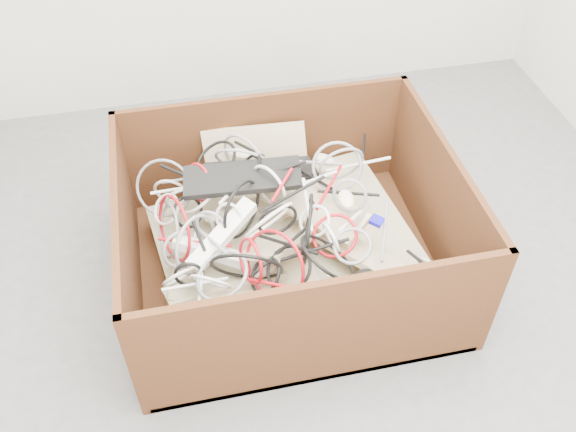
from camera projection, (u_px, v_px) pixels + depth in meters
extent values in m
plane|color=#525254|center=(333.00, 301.00, 2.43)|extent=(3.00, 3.00, 0.00)
cube|color=#361C0D|center=(289.00, 270.00, 2.53)|extent=(1.21, 1.01, 0.03)
cube|color=#361C0D|center=(265.00, 146.00, 2.69)|extent=(1.21, 0.02, 0.53)
cube|color=#361C0D|center=(322.00, 335.00, 2.01)|extent=(1.21, 0.03, 0.53)
cube|color=#361C0D|center=(438.00, 204.00, 2.44)|extent=(0.03, 0.96, 0.53)
cube|color=#361C0D|center=(128.00, 252.00, 2.26)|extent=(0.02, 0.96, 0.53)
cube|color=tan|center=(288.00, 254.00, 2.49)|extent=(1.07, 0.92, 0.20)
cube|color=tan|center=(266.00, 258.00, 2.37)|extent=(0.76, 0.68, 0.21)
cube|color=beige|center=(252.00, 220.00, 2.47)|extent=(0.45, 0.28, 0.14)
cube|color=beige|center=(341.00, 218.00, 2.49)|extent=(0.32, 0.43, 0.18)
cube|color=beige|center=(295.00, 278.00, 2.25)|extent=(0.24, 0.45, 0.07)
cube|color=beige|center=(225.00, 284.00, 2.22)|extent=(0.44, 0.22, 0.11)
cube|color=beige|center=(359.00, 253.00, 2.28)|extent=(0.37, 0.43, 0.11)
cube|color=beige|center=(254.00, 144.00, 2.58)|extent=(0.42, 0.16, 0.19)
cube|color=beige|center=(287.00, 241.00, 2.28)|extent=(0.38, 0.37, 0.25)
cube|color=beige|center=(314.00, 207.00, 2.34)|extent=(0.38, 0.43, 0.08)
cube|color=black|center=(261.00, 171.00, 2.42)|extent=(0.43, 0.16, 0.10)
cube|color=black|center=(242.00, 177.00, 2.26)|extent=(0.44, 0.20, 0.05)
ellipsoid|color=beige|center=(216.00, 215.00, 2.32)|extent=(0.11, 0.08, 0.03)
ellipsoid|color=beige|center=(325.00, 160.00, 2.52)|extent=(0.10, 0.11, 0.03)
ellipsoid|color=beige|center=(262.00, 270.00, 2.16)|extent=(0.10, 0.08, 0.03)
ellipsoid|color=beige|center=(346.00, 199.00, 2.19)|extent=(0.06, 0.10, 0.03)
ellipsoid|color=beige|center=(240.00, 154.00, 2.45)|extent=(0.11, 0.09, 0.03)
ellipsoid|color=black|center=(368.00, 275.00, 2.16)|extent=(0.10, 0.07, 0.03)
cube|color=white|center=(222.00, 235.00, 2.16)|extent=(0.28, 0.24, 0.13)
cube|color=white|center=(208.00, 251.00, 2.18)|extent=(0.25, 0.15, 0.08)
cube|color=#0F0BAD|center=(377.00, 221.00, 2.22)|extent=(0.06, 0.06, 0.03)
torus|color=#AD0C16|center=(174.00, 228.00, 2.23)|extent=(0.14, 0.32, 0.34)
torus|color=gray|center=(337.00, 167.00, 2.34)|extent=(0.27, 0.17, 0.22)
torus|color=black|center=(189.00, 274.00, 2.09)|extent=(0.15, 0.03, 0.15)
torus|color=black|center=(247.00, 267.00, 2.09)|extent=(0.34, 0.14, 0.33)
torus|color=#AD0C16|center=(335.00, 236.00, 2.12)|extent=(0.21, 0.21, 0.10)
torus|color=silver|center=(170.00, 191.00, 2.47)|extent=(0.18, 0.07, 0.19)
torus|color=black|center=(216.00, 161.00, 2.36)|extent=(0.23, 0.26, 0.15)
torus|color=black|center=(308.00, 229.00, 2.13)|extent=(0.11, 0.34, 0.35)
torus|color=gray|center=(196.00, 245.00, 2.15)|extent=(0.20, 0.24, 0.29)
torus|color=gray|center=(352.00, 246.00, 2.06)|extent=(0.18, 0.17, 0.09)
torus|color=gray|center=(164.00, 188.00, 2.45)|extent=(0.26, 0.21, 0.21)
torus|color=silver|center=(315.00, 221.00, 2.16)|extent=(0.15, 0.16, 0.10)
torus|color=gray|center=(350.00, 196.00, 2.24)|extent=(0.15, 0.12, 0.17)
torus|color=gray|center=(341.00, 164.00, 2.36)|extent=(0.26, 0.07, 0.25)
torus|color=black|center=(246.00, 173.00, 2.34)|extent=(0.17, 0.25, 0.20)
torus|color=gray|center=(211.00, 227.00, 2.18)|extent=(0.15, 0.10, 0.16)
torus|color=silver|center=(229.00, 218.00, 2.19)|extent=(0.11, 0.12, 0.14)
torus|color=gray|center=(239.00, 184.00, 2.28)|extent=(0.12, 0.12, 0.05)
torus|color=silver|center=(166.00, 209.00, 2.31)|extent=(0.13, 0.12, 0.12)
torus|color=#AD0C16|center=(199.00, 183.00, 2.32)|extent=(0.10, 0.20, 0.20)
torus|color=silver|center=(269.00, 221.00, 2.07)|extent=(0.25, 0.18, 0.22)
torus|color=gray|center=(169.00, 231.00, 2.25)|extent=(0.12, 0.25, 0.23)
torus|color=black|center=(328.00, 258.00, 2.06)|extent=(0.25, 0.31, 0.20)
torus|color=gray|center=(242.00, 160.00, 2.39)|extent=(0.28, 0.15, 0.26)
torus|color=black|center=(265.00, 275.00, 2.08)|extent=(0.13, 0.18, 0.14)
torus|color=silver|center=(211.00, 282.00, 2.04)|extent=(0.15, 0.13, 0.17)
torus|color=black|center=(242.00, 210.00, 2.22)|extent=(0.17, 0.20, 0.26)
torus|color=#AD0C16|center=(274.00, 265.00, 2.07)|extent=(0.22, 0.29, 0.33)
torus|color=#AD0C16|center=(250.00, 261.00, 2.06)|extent=(0.07, 0.22, 0.22)
torus|color=gray|center=(178.00, 198.00, 2.25)|extent=(0.13, 0.06, 0.13)
torus|color=silver|center=(200.00, 194.00, 2.30)|extent=(0.21, 0.25, 0.17)
torus|color=black|center=(188.00, 212.00, 2.25)|extent=(0.12, 0.13, 0.14)
torus|color=gray|center=(180.00, 249.00, 2.19)|extent=(0.17, 0.11, 0.18)
torus|color=silver|center=(180.00, 277.00, 2.11)|extent=(0.14, 0.12, 0.13)
torus|color=silver|center=(331.00, 237.00, 2.10)|extent=(0.05, 0.15, 0.15)
torus|color=black|center=(289.00, 269.00, 2.06)|extent=(0.21, 0.23, 0.13)
torus|color=silver|center=(269.00, 186.00, 2.27)|extent=(0.14, 0.21, 0.24)
torus|color=gray|center=(245.00, 160.00, 2.41)|extent=(0.20, 0.25, 0.31)
torus|color=black|center=(277.00, 220.00, 2.12)|extent=(0.20, 0.04, 0.20)
torus|color=gray|center=(222.00, 275.00, 2.02)|extent=(0.25, 0.27, 0.12)
cylinder|color=silver|center=(179.00, 189.00, 2.38)|extent=(0.22, 0.02, 0.02)
cylinder|color=#AD0C16|center=(195.00, 242.00, 2.18)|extent=(0.25, 0.09, 0.02)
cylinder|color=black|center=(309.00, 223.00, 2.12)|extent=(0.11, 0.27, 0.08)
cylinder|color=black|center=(239.00, 175.00, 2.42)|extent=(0.18, 0.03, 0.03)
cylinder|color=silver|center=(193.00, 244.00, 2.19)|extent=(0.06, 0.13, 0.05)
cylinder|color=silver|center=(195.00, 284.00, 2.06)|extent=(0.22, 0.04, 0.04)
cylinder|color=gray|center=(385.00, 230.00, 2.22)|extent=(0.11, 0.25, 0.05)
cylinder|color=silver|center=(358.00, 164.00, 2.40)|extent=(0.26, 0.04, 0.02)
cylinder|color=silver|center=(350.00, 221.00, 2.15)|extent=(0.13, 0.14, 0.07)
cylinder|color=black|center=(282.00, 169.00, 2.27)|extent=(0.18, 0.02, 0.06)
cylinder|color=#AD0C16|center=(275.00, 285.00, 2.01)|extent=(0.15, 0.11, 0.04)
cylinder|color=black|center=(427.00, 267.00, 2.12)|extent=(0.08, 0.20, 0.05)
cylinder|color=silver|center=(201.00, 279.00, 2.07)|extent=(0.05, 0.17, 0.03)
cylinder|color=black|center=(199.00, 236.00, 2.14)|extent=(0.04, 0.12, 0.04)
cylinder|color=black|center=(314.00, 178.00, 2.35)|extent=(0.10, 0.19, 0.05)
cylinder|color=silver|center=(348.00, 282.00, 2.05)|extent=(0.14, 0.07, 0.05)
cylinder|color=black|center=(186.00, 176.00, 2.39)|extent=(0.18, 0.13, 0.05)
cylinder|color=silver|center=(307.00, 204.00, 2.16)|extent=(0.03, 0.22, 0.05)
cylinder|color=gray|center=(209.00, 239.00, 2.13)|extent=(0.11, 0.24, 0.09)
cylinder|color=black|center=(249.00, 149.00, 2.50)|extent=(0.11, 0.11, 0.03)
cylinder|color=gray|center=(197.00, 177.00, 2.41)|extent=(0.28, 0.07, 0.07)
cylinder|color=#AD0C16|center=(282.00, 185.00, 2.20)|extent=(0.11, 0.13, 0.05)
cylinder|color=gray|center=(421.00, 275.00, 2.15)|extent=(0.06, 0.20, 0.03)
cylinder|color=gray|center=(309.00, 162.00, 2.41)|extent=(0.28, 0.10, 0.02)
cylinder|color=black|center=(265.00, 162.00, 2.38)|extent=(0.11, 0.22, 0.08)
cylinder|color=black|center=(313.00, 250.00, 2.09)|extent=(0.25, 0.02, 0.06)
cylinder|color=black|center=(348.00, 193.00, 2.29)|extent=(0.23, 0.07, 0.03)
cylinder|color=#AD0C16|center=(329.00, 187.00, 2.27)|extent=(0.15, 0.20, 0.03)
cylinder|color=black|center=(363.00, 153.00, 2.61)|extent=(0.09, 0.21, 0.05)
cylinder|color=silver|center=(229.00, 194.00, 2.23)|extent=(0.09, 0.11, 0.03)
cylinder|color=silver|center=(437.00, 266.00, 2.22)|extent=(0.11, 0.08, 0.05)
cylinder|color=silver|center=(318.00, 178.00, 2.30)|extent=(0.15, 0.04, 0.03)
cylinder|color=black|center=(292.00, 194.00, 2.18)|extent=(0.25, 0.06, 0.09)
cylinder|color=black|center=(281.00, 250.00, 2.10)|extent=(0.23, 0.18, 0.02)
cylinder|color=black|center=(281.00, 242.00, 2.07)|extent=(0.20, 0.23, 0.10)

